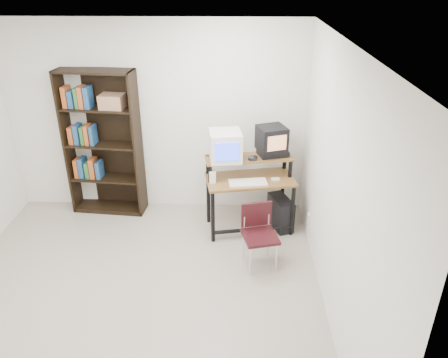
{
  "coord_description": "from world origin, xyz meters",
  "views": [
    {
      "loc": [
        1.06,
        -3.56,
        3.19
      ],
      "look_at": [
        0.93,
        1.1,
        0.87
      ],
      "focal_mm": 35.0,
      "sensor_mm": 36.0,
      "label": 1
    }
  ],
  "objects_px": {
    "school_chair": "(259,230)",
    "pc_tower": "(280,213)",
    "crt_tv": "(272,139)",
    "bookshelf": "(103,142)",
    "computer_desk": "(250,182)",
    "crt_monitor": "(225,146)"
  },
  "relations": [
    {
      "from": "crt_monitor",
      "to": "school_chair",
      "type": "xyz_separation_m",
      "value": [
        0.4,
        -0.81,
        -0.7
      ]
    },
    {
      "from": "computer_desk",
      "to": "school_chair",
      "type": "xyz_separation_m",
      "value": [
        0.09,
        -0.77,
        -0.22
      ]
    },
    {
      "from": "crt_monitor",
      "to": "crt_tv",
      "type": "bearing_deg",
      "value": 4.58
    },
    {
      "from": "crt_monitor",
      "to": "crt_tv",
      "type": "relative_size",
      "value": 1.05
    },
    {
      "from": "school_chair",
      "to": "bookshelf",
      "type": "xyz_separation_m",
      "value": [
        -2.06,
        1.22,
        0.56
      ]
    },
    {
      "from": "crt_tv",
      "to": "school_chair",
      "type": "relative_size",
      "value": 0.56
    },
    {
      "from": "crt_monitor",
      "to": "crt_tv",
      "type": "height_order",
      "value": "crt_tv"
    },
    {
      "from": "pc_tower",
      "to": "computer_desk",
      "type": "bearing_deg",
      "value": 164.57
    },
    {
      "from": "school_chair",
      "to": "pc_tower",
      "type": "bearing_deg",
      "value": 53.71
    },
    {
      "from": "pc_tower",
      "to": "school_chair",
      "type": "xyz_separation_m",
      "value": [
        -0.33,
        -0.8,
        0.25
      ]
    },
    {
      "from": "crt_tv",
      "to": "bookshelf",
      "type": "relative_size",
      "value": 0.21
    },
    {
      "from": "crt_tv",
      "to": "computer_desk",
      "type": "bearing_deg",
      "value": -167.73
    },
    {
      "from": "crt_tv",
      "to": "pc_tower",
      "type": "distance_m",
      "value": 1.02
    },
    {
      "from": "pc_tower",
      "to": "school_chair",
      "type": "relative_size",
      "value": 0.6
    },
    {
      "from": "crt_tv",
      "to": "bookshelf",
      "type": "bearing_deg",
      "value": 152.83
    },
    {
      "from": "computer_desk",
      "to": "bookshelf",
      "type": "xyz_separation_m",
      "value": [
        -1.97,
        0.46,
        0.34
      ]
    },
    {
      "from": "school_chair",
      "to": "bookshelf",
      "type": "relative_size",
      "value": 0.38
    },
    {
      "from": "school_chair",
      "to": "computer_desk",
      "type": "bearing_deg",
      "value": 82.88
    },
    {
      "from": "bookshelf",
      "to": "pc_tower",
      "type": "bearing_deg",
      "value": -4.45
    },
    {
      "from": "computer_desk",
      "to": "crt_tv",
      "type": "distance_m",
      "value": 0.62
    },
    {
      "from": "computer_desk",
      "to": "crt_tv",
      "type": "height_order",
      "value": "crt_tv"
    },
    {
      "from": "crt_tv",
      "to": "pc_tower",
      "type": "height_order",
      "value": "crt_tv"
    }
  ]
}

